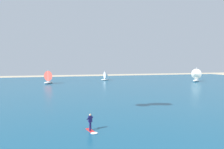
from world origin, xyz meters
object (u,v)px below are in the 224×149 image
at_px(sailboat_anchored_offshore, 50,77).
at_px(kitesurfer, 91,125).
at_px(sailboat_mid_left, 196,75).
at_px(sailboat_mid_right, 106,76).

bearing_deg(sailboat_anchored_offshore, kitesurfer, -84.83).
bearing_deg(sailboat_mid_left, kitesurfer, -136.49).
relative_size(kitesurfer, sailboat_mid_left, 0.41).
distance_m(sailboat_mid_left, sailboat_mid_right, 31.34).
distance_m(sailboat_anchored_offshore, sailboat_mid_left, 48.58).
bearing_deg(sailboat_mid_right, sailboat_anchored_offshore, -162.06).
relative_size(sailboat_mid_left, sailboat_mid_right, 1.37).
distance_m(kitesurfer, sailboat_anchored_offshore, 48.93).
bearing_deg(sailboat_anchored_offshore, sailboat_mid_right, 17.94).
bearing_deg(kitesurfer, sailboat_mid_left, 43.51).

